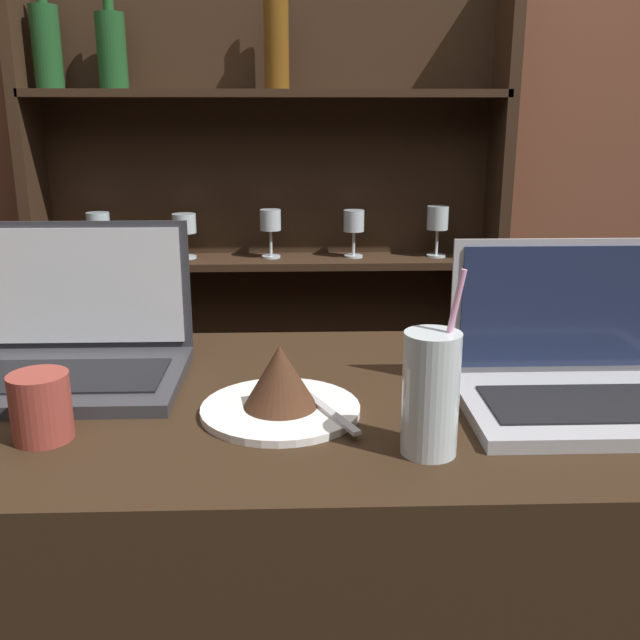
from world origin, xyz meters
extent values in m
cube|color=brown|center=(0.00, 1.43, 1.35)|extent=(7.00, 0.06, 2.70)
cube|color=#332114|center=(-0.62, 1.31, 0.88)|extent=(0.03, 0.18, 1.76)
cube|color=#332114|center=(0.62, 1.31, 0.88)|extent=(0.03, 0.18, 1.76)
cube|color=#332114|center=(0.00, 1.39, 0.88)|extent=(1.27, 0.02, 1.76)
cube|color=#332114|center=(0.00, 1.31, 0.53)|extent=(1.23, 0.18, 0.02)
cube|color=#332114|center=(0.00, 1.31, 0.97)|extent=(1.23, 0.18, 0.02)
cube|color=#332114|center=(0.00, 1.31, 1.41)|extent=(1.23, 0.18, 0.02)
cylinder|color=silver|center=(-0.46, 1.31, 0.98)|extent=(0.06, 0.06, 0.01)
cylinder|color=silver|center=(-0.46, 1.31, 1.02)|extent=(0.01, 0.01, 0.06)
cylinder|color=silver|center=(-0.46, 1.31, 1.08)|extent=(0.06, 0.06, 0.06)
cylinder|color=silver|center=(-0.23, 1.31, 0.98)|extent=(0.06, 0.06, 0.01)
cylinder|color=silver|center=(-0.23, 1.31, 1.02)|extent=(0.01, 0.01, 0.06)
cylinder|color=silver|center=(-0.23, 1.31, 1.07)|extent=(0.06, 0.06, 0.05)
cylinder|color=silver|center=(0.00, 1.31, 0.98)|extent=(0.05, 0.05, 0.01)
cylinder|color=silver|center=(0.00, 1.31, 1.02)|extent=(0.01, 0.01, 0.07)
cylinder|color=silver|center=(0.00, 1.31, 1.08)|extent=(0.06, 0.06, 0.06)
cylinder|color=silver|center=(0.23, 1.31, 0.98)|extent=(0.05, 0.05, 0.01)
cylinder|color=silver|center=(0.23, 1.31, 1.02)|extent=(0.01, 0.01, 0.07)
cylinder|color=silver|center=(0.23, 1.31, 1.08)|extent=(0.06, 0.06, 0.06)
cylinder|color=silver|center=(0.46, 1.31, 0.98)|extent=(0.05, 0.05, 0.01)
cylinder|color=silver|center=(0.46, 1.31, 1.02)|extent=(0.01, 0.01, 0.07)
cylinder|color=silver|center=(0.46, 1.31, 1.09)|extent=(0.06, 0.06, 0.06)
cylinder|color=#1E4C23|center=(-0.39, 1.31, 1.51)|extent=(0.07, 0.07, 0.18)
cylinder|color=#1E4C23|center=(-0.55, 1.31, 1.52)|extent=(0.07, 0.07, 0.20)
cylinder|color=brown|center=(0.02, 1.31, 1.53)|extent=(0.06, 0.06, 0.21)
cube|color=#333338|center=(-0.26, 0.35, 0.99)|extent=(0.32, 0.25, 0.02)
cube|color=black|center=(-0.26, 0.33, 1.00)|extent=(0.27, 0.14, 0.00)
cube|color=#333338|center=(-0.26, 0.47, 1.10)|extent=(0.32, 0.00, 0.20)
cube|color=silver|center=(-0.26, 0.47, 1.10)|extent=(0.29, 0.01, 0.18)
cube|color=#ADADB2|center=(0.46, 0.22, 0.99)|extent=(0.35, 0.23, 0.02)
cube|color=black|center=(0.46, 0.21, 1.00)|extent=(0.30, 0.13, 0.00)
cube|color=#ADADB2|center=(0.46, 0.33, 1.09)|extent=(0.35, 0.00, 0.19)
cube|color=#1E2847|center=(0.46, 0.33, 1.09)|extent=(0.32, 0.01, 0.17)
cylinder|color=white|center=(0.05, 0.24, 0.98)|extent=(0.21, 0.21, 0.01)
cone|color=#422616|center=(0.05, 0.24, 1.03)|extent=(0.10, 0.10, 0.08)
cube|color=#B7B7BC|center=(0.10, 0.22, 0.99)|extent=(0.08, 0.16, 0.00)
cylinder|color=silver|center=(0.22, 0.12, 1.05)|extent=(0.07, 0.07, 0.14)
cylinder|color=#EA9EC6|center=(0.23, 0.12, 1.09)|extent=(0.04, 0.01, 0.22)
cylinder|color=#993D33|center=(-0.24, 0.17, 1.02)|extent=(0.07, 0.07, 0.08)
camera|label=1|loc=(0.07, -0.63, 1.36)|focal=40.00mm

